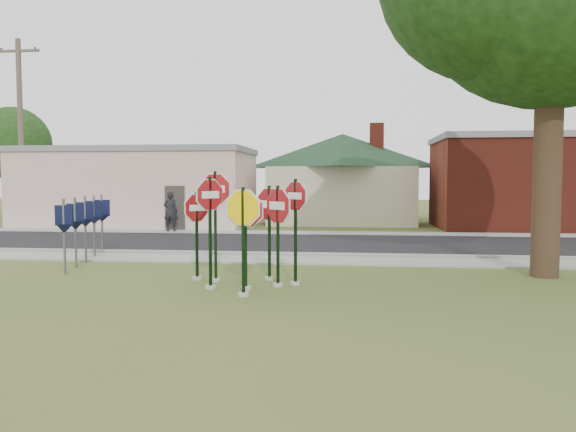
# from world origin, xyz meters

# --- Properties ---
(ground) EXTENTS (120.00, 120.00, 0.00)m
(ground) POSITION_xyz_m (0.00, 0.00, 0.00)
(ground) COLOR #3D541F
(ground) RESTS_ON ground
(sidewalk_near) EXTENTS (60.00, 1.60, 0.06)m
(sidewalk_near) POSITION_xyz_m (0.00, 5.50, 0.03)
(sidewalk_near) COLOR gray
(sidewalk_near) RESTS_ON ground
(road) EXTENTS (60.00, 7.00, 0.04)m
(road) POSITION_xyz_m (0.00, 10.00, 0.02)
(road) COLOR black
(road) RESTS_ON ground
(sidewalk_far) EXTENTS (60.00, 1.60, 0.06)m
(sidewalk_far) POSITION_xyz_m (0.00, 14.30, 0.03)
(sidewalk_far) COLOR gray
(sidewalk_far) RESTS_ON ground
(curb) EXTENTS (60.00, 0.20, 0.14)m
(curb) POSITION_xyz_m (0.00, 6.50, 0.07)
(curb) COLOR gray
(curb) RESTS_ON ground
(stop_sign_center) EXTENTS (1.09, 0.31, 2.37)m
(stop_sign_center) POSITION_xyz_m (0.17, 0.95, 1.45)
(stop_sign_center) COLOR #A2A098
(stop_sign_center) RESTS_ON ground
(stop_sign_yellow) EXTENTS (1.06, 0.31, 2.45)m
(stop_sign_yellow) POSITION_xyz_m (0.25, 0.24, 1.50)
(stop_sign_yellow) COLOR #A2A098
(stop_sign_yellow) RESTS_ON ground
(stop_sign_left) EXTENTS (0.68, 0.77, 2.66)m
(stop_sign_left) POSITION_xyz_m (-0.66, 0.94, 1.64)
(stop_sign_left) COLOR #A2A098
(stop_sign_left) RESTS_ON ground
(stop_sign_right) EXTENTS (0.87, 0.81, 2.48)m
(stop_sign_right) POSITION_xyz_m (0.84, 1.39, 1.54)
(stop_sign_right) COLOR #A2A098
(stop_sign_right) RESTS_ON ground
(stop_sign_back_right) EXTENTS (0.99, 0.62, 2.47)m
(stop_sign_back_right) POSITION_xyz_m (0.52, 2.23, 1.53)
(stop_sign_back_right) COLOR #A2A098
(stop_sign_back_right) RESTS_ON ground
(stop_sign_back_left) EXTENTS (1.08, 0.24, 2.81)m
(stop_sign_back_left) POSITION_xyz_m (-0.76, 1.85, 1.77)
(stop_sign_back_left) COLOR #A2A098
(stop_sign_back_left) RESTS_ON ground
(stop_sign_far_right) EXTENTS (0.76, 0.66, 2.61)m
(stop_sign_far_right) POSITION_xyz_m (1.23, 1.64, 1.60)
(stop_sign_far_right) COLOR #A2A098
(stop_sign_far_right) RESTS_ON ground
(stop_sign_far_left) EXTENTS (0.63, 0.77, 2.29)m
(stop_sign_far_left) POSITION_xyz_m (-1.28, 2.06, 1.38)
(stop_sign_far_left) COLOR #A2A098
(stop_sign_far_left) RESTS_ON ground
(route_sign_row) EXTENTS (1.43, 4.63, 2.00)m
(route_sign_row) POSITION_xyz_m (-5.40, 4.50, 1.22)
(route_sign_row) COLOR #59595E
(route_sign_row) RESTS_ON ground
(building_stucco) EXTENTS (12.20, 6.20, 4.20)m
(building_stucco) POSITION_xyz_m (-9.00, 18.00, 2.15)
(building_stucco) COLOR beige
(building_stucco) RESTS_ON ground
(building_house) EXTENTS (11.60, 11.60, 6.20)m
(building_house) POSITION_xyz_m (2.00, 22.00, 3.65)
(building_house) COLOR beige
(building_house) RESTS_ON ground
(building_brick) EXTENTS (10.20, 6.20, 4.75)m
(building_brick) POSITION_xyz_m (12.00, 18.50, 2.40)
(building_brick) COLOR maroon
(building_brick) RESTS_ON ground
(utility_pole_near) EXTENTS (2.20, 0.26, 9.50)m
(utility_pole_near) POSITION_xyz_m (-14.00, 15.20, 4.97)
(utility_pole_near) COLOR #47392F
(utility_pole_near) RESTS_ON ground
(bg_tree_left) EXTENTS (4.90, 4.90, 7.35)m
(bg_tree_left) POSITION_xyz_m (-20.00, 24.00, 4.88)
(bg_tree_left) COLOR black
(bg_tree_left) RESTS_ON ground
(pedestrian) EXTENTS (0.69, 0.46, 1.89)m
(pedestrian) POSITION_xyz_m (-5.95, 14.18, 1.00)
(pedestrian) COLOR black
(pedestrian) RESTS_ON sidewalk_far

